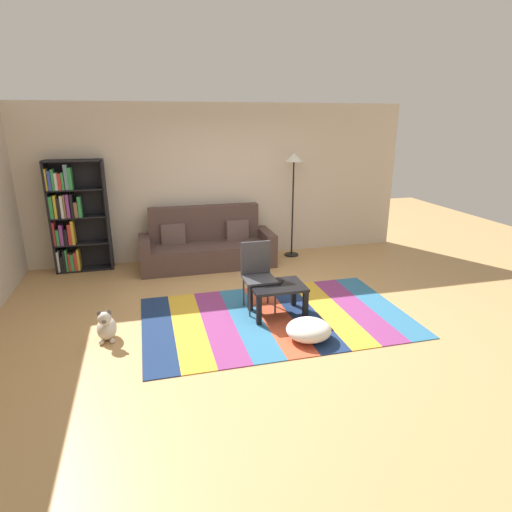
{
  "coord_description": "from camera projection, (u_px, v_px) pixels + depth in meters",
  "views": [
    {
      "loc": [
        -1.37,
        -5.03,
        2.43
      ],
      "look_at": [
        0.05,
        0.33,
        0.65
      ],
      "focal_mm": 30.03,
      "sensor_mm": 36.0,
      "label": 1
    }
  ],
  "objects": [
    {
      "name": "tv_remote",
      "position": [
        280.0,
        282.0,
        5.5
      ],
      "size": [
        0.12,
        0.15,
        0.02
      ],
      "primitive_type": "cube",
      "rotation": [
        0.0,
        0.0,
        -0.6
      ],
      "color": "black",
      "rests_on": "coffee_table"
    },
    {
      "name": "pouf",
      "position": [
        309.0,
        330.0,
        4.9
      ],
      "size": [
        0.52,
        0.5,
        0.23
      ],
      "primitive_type": "ellipsoid",
      "color": "white",
      "rests_on": "rug"
    },
    {
      "name": "back_wall",
      "position": [
        222.0,
        182.0,
        7.64
      ],
      "size": [
        6.8,
        0.1,
        2.7
      ],
      "primitive_type": "cube",
      "color": "beige",
      "rests_on": "ground_plane"
    },
    {
      "name": "bookshelf",
      "position": [
        72.0,
        218.0,
        6.93
      ],
      "size": [
        0.9,
        0.28,
        1.82
      ],
      "color": "black",
      "rests_on": "ground_plane"
    },
    {
      "name": "folding_chair",
      "position": [
        257.0,
        270.0,
        5.62
      ],
      "size": [
        0.4,
        0.4,
        0.9
      ],
      "rotation": [
        0.0,
        0.0,
        -0.99
      ],
      "color": "#38383D",
      "rests_on": "ground_plane"
    },
    {
      "name": "dog",
      "position": [
        106.0,
        327.0,
        4.9
      ],
      "size": [
        0.22,
        0.35,
        0.4
      ],
      "color": "beige",
      "rests_on": "ground_plane"
    },
    {
      "name": "coffee_table",
      "position": [
        277.0,
        290.0,
        5.46
      ],
      "size": [
        0.69,
        0.52,
        0.41
      ],
      "color": "black",
      "rests_on": "rug"
    },
    {
      "name": "rug",
      "position": [
        276.0,
        317.0,
        5.49
      ],
      "size": [
        3.34,
        2.05,
        0.01
      ],
      "color": "navy",
      "rests_on": "ground_plane"
    },
    {
      "name": "standing_lamp",
      "position": [
        294.0,
        171.0,
        7.52
      ],
      "size": [
        0.32,
        0.32,
        1.86
      ],
      "color": "black",
      "rests_on": "ground_plane"
    },
    {
      "name": "ground_plane",
      "position": [
        259.0,
        310.0,
        5.7
      ],
      "size": [
        14.0,
        14.0,
        0.0
      ],
      "primitive_type": "plane",
      "color": "tan"
    },
    {
      "name": "couch",
      "position": [
        207.0,
        246.0,
        7.37
      ],
      "size": [
        2.26,
        0.8,
        1.0
      ],
      "color": "#4C3833",
      "rests_on": "ground_plane"
    }
  ]
}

